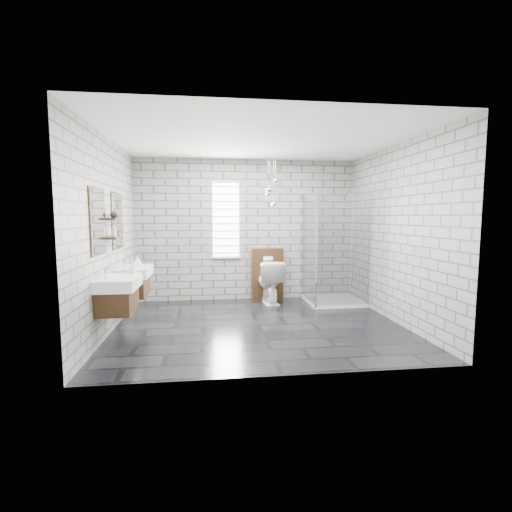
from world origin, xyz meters
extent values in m
cube|color=black|center=(0.00, 0.00, -0.01)|extent=(4.20, 3.60, 0.02)
cube|color=white|center=(0.00, 0.00, 2.71)|extent=(4.20, 3.60, 0.02)
cube|color=gray|center=(0.00, 1.81, 1.35)|extent=(4.20, 0.02, 2.70)
cube|color=gray|center=(0.00, -1.81, 1.35)|extent=(4.20, 0.02, 2.70)
cube|color=gray|center=(-2.11, 0.00, 1.35)|extent=(0.02, 3.60, 2.70)
cube|color=gray|center=(2.11, 0.00, 1.35)|extent=(0.02, 3.60, 2.70)
cube|color=#3A2411|center=(-1.89, -0.55, 0.55)|extent=(0.42, 0.62, 0.30)
cube|color=silver|center=(-1.69, -0.55, 0.58)|extent=(0.02, 0.35, 0.01)
cube|color=white|center=(-1.87, -0.55, 0.77)|extent=(0.47, 0.70, 0.15)
cylinder|color=silver|center=(-2.02, -0.55, 0.91)|extent=(0.04, 0.04, 0.12)
cylinder|color=silver|center=(-1.97, -0.55, 0.96)|extent=(0.10, 0.02, 0.02)
cube|color=white|center=(-2.08, -0.55, 1.55)|extent=(0.03, 0.55, 0.80)
cube|color=#3A2411|center=(-2.09, -0.55, 1.55)|extent=(0.01, 0.59, 0.84)
cube|color=#3A2411|center=(-1.89, 0.44, 0.55)|extent=(0.42, 0.62, 0.30)
cube|color=silver|center=(-1.69, 0.44, 0.58)|extent=(0.02, 0.35, 0.01)
cube|color=white|center=(-1.87, 0.44, 0.77)|extent=(0.47, 0.70, 0.15)
cylinder|color=silver|center=(-2.02, 0.44, 0.91)|extent=(0.04, 0.04, 0.12)
cylinder|color=silver|center=(-1.97, 0.44, 0.96)|extent=(0.10, 0.02, 0.02)
cube|color=white|center=(-2.08, 0.44, 1.55)|extent=(0.03, 0.55, 0.80)
cube|color=#3A2411|center=(-2.09, 0.44, 1.55)|extent=(0.01, 0.59, 0.84)
cube|color=#3A2411|center=(-2.03, -0.05, 1.32)|extent=(0.14, 0.30, 0.03)
cube|color=#3A2411|center=(-2.03, -0.05, 1.58)|extent=(0.14, 0.30, 0.03)
cube|color=white|center=(-0.40, 1.79, 1.55)|extent=(0.50, 0.02, 1.40)
cube|color=silver|center=(-0.40, 1.77, 2.27)|extent=(0.56, 0.04, 0.04)
cube|color=silver|center=(-0.40, 1.77, 0.83)|extent=(0.56, 0.04, 0.04)
cube|color=silver|center=(-0.40, 1.77, 0.92)|extent=(0.48, 0.01, 0.02)
cube|color=silver|center=(-0.40, 1.77, 1.06)|extent=(0.48, 0.01, 0.02)
cube|color=silver|center=(-0.40, 1.77, 1.20)|extent=(0.48, 0.01, 0.02)
cube|color=silver|center=(-0.40, 1.77, 1.34)|extent=(0.48, 0.01, 0.02)
cube|color=silver|center=(-0.40, 1.77, 1.48)|extent=(0.48, 0.01, 0.02)
cube|color=silver|center=(-0.40, 1.77, 1.62)|extent=(0.48, 0.01, 0.02)
cube|color=silver|center=(-0.40, 1.77, 1.76)|extent=(0.48, 0.01, 0.02)
cube|color=silver|center=(-0.40, 1.77, 1.90)|extent=(0.48, 0.01, 0.02)
cube|color=silver|center=(-0.40, 1.77, 2.04)|extent=(0.48, 0.01, 0.03)
cube|color=silver|center=(-0.40, 1.77, 2.18)|extent=(0.48, 0.01, 0.03)
cube|color=#3A2411|center=(0.39, 1.70, 0.50)|extent=(0.60, 0.20, 1.00)
cube|color=silver|center=(0.39, 1.60, 0.80)|extent=(0.18, 0.01, 0.12)
cube|color=white|center=(1.60, 1.30, 0.03)|extent=(1.00, 1.00, 0.06)
cube|color=silver|center=(1.60, 0.81, 1.03)|extent=(1.00, 0.01, 2.00)
cube|color=silver|center=(1.11, 1.30, 1.03)|extent=(0.01, 1.00, 2.00)
cube|color=silver|center=(1.11, 0.81, 1.03)|extent=(0.03, 0.03, 2.00)
cube|color=silver|center=(2.08, 0.81, 1.03)|extent=(0.03, 0.03, 2.00)
cylinder|color=silver|center=(2.04, 1.50, 1.10)|extent=(0.02, 0.02, 1.80)
cylinder|color=silver|center=(1.96, 1.50, 2.02)|extent=(0.14, 0.14, 0.02)
sphere|color=silver|center=(0.34, 1.31, 2.10)|extent=(0.09, 0.09, 0.09)
cylinder|color=silver|center=(0.34, 1.31, 2.42)|extent=(0.01, 0.01, 0.56)
sphere|color=silver|center=(0.44, 1.34, 1.84)|extent=(0.09, 0.09, 0.09)
cylinder|color=silver|center=(0.44, 1.34, 2.29)|extent=(0.01, 0.01, 0.82)
sphere|color=silver|center=(0.39, 1.42, 2.10)|extent=(0.09, 0.09, 0.09)
cylinder|color=silver|center=(0.39, 1.42, 2.42)|extent=(0.01, 0.01, 0.56)
sphere|color=silver|center=(0.35, 1.39, 2.04)|extent=(0.09, 0.09, 0.09)
cylinder|color=silver|center=(0.35, 1.39, 2.39)|extent=(0.01, 0.01, 0.62)
sphere|color=silver|center=(0.49, 1.41, 2.27)|extent=(0.09, 0.09, 0.09)
cylinder|color=silver|center=(0.49, 1.41, 2.51)|extent=(0.01, 0.01, 0.39)
imported|color=white|center=(0.39, 1.45, 0.40)|extent=(0.49, 0.81, 0.80)
imported|color=#B2B2B2|center=(-1.75, -0.21, 0.94)|extent=(0.09, 0.09, 0.18)
imported|color=#B2B2B2|center=(-1.83, 0.54, 0.92)|extent=(0.14, 0.14, 0.15)
imported|color=#B2B2B2|center=(-2.02, -0.06, 1.43)|extent=(0.08, 0.08, 0.19)
imported|color=#B2B2B2|center=(-2.02, -0.02, 1.65)|extent=(0.11, 0.11, 0.11)
camera|label=1|loc=(-0.71, -5.35, 1.60)|focal=26.00mm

